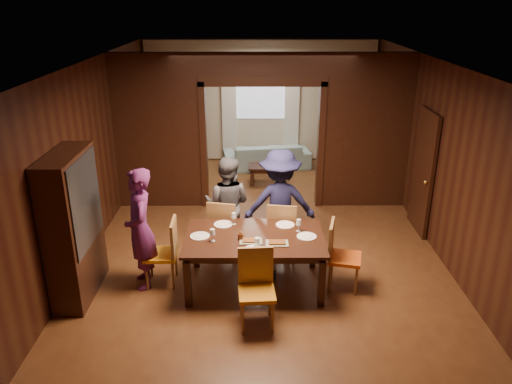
{
  "coord_description": "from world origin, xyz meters",
  "views": [
    {
      "loc": [
        -0.15,
        -7.43,
        3.83
      ],
      "look_at": [
        -0.12,
        -0.4,
        1.05
      ],
      "focal_mm": 35.0,
      "sensor_mm": 36.0,
      "label": 1
    }
  ],
  "objects_px": {
    "person_navy": "(280,204)",
    "chair_near": "(257,290)",
    "coffee_table": "(267,174)",
    "chair_right": "(345,256)",
    "dining_table": "(255,261)",
    "hutch": "(73,227)",
    "chair_far_r": "(282,230)",
    "chair_far_l": "(225,227)",
    "chair_left": "(161,252)",
    "sofa": "(267,156)",
    "person_purple": "(140,229)",
    "person_grey": "(227,204)"
  },
  "relations": [
    {
      "from": "person_navy",
      "to": "chair_near",
      "type": "distance_m",
      "value": 1.9
    },
    {
      "from": "coffee_table",
      "to": "chair_right",
      "type": "distance_m",
      "value": 4.29
    },
    {
      "from": "dining_table",
      "to": "hutch",
      "type": "xyz_separation_m",
      "value": [
        -2.38,
        -0.18,
        0.62
      ]
    },
    {
      "from": "chair_far_r",
      "to": "chair_far_l",
      "type": "bearing_deg",
      "value": 2.1
    },
    {
      "from": "dining_table",
      "to": "person_navy",
      "type": "bearing_deg",
      "value": 67.07
    },
    {
      "from": "chair_left",
      "to": "chair_far_r",
      "type": "height_order",
      "value": "same"
    },
    {
      "from": "chair_far_l",
      "to": "chair_far_r",
      "type": "distance_m",
      "value": 0.89
    },
    {
      "from": "chair_left",
      "to": "chair_far_r",
      "type": "relative_size",
      "value": 1.0
    },
    {
      "from": "hutch",
      "to": "sofa",
      "type": "bearing_deg",
      "value": 63.46
    },
    {
      "from": "chair_right",
      "to": "chair_near",
      "type": "relative_size",
      "value": 1.0
    },
    {
      "from": "chair_far_l",
      "to": "hutch",
      "type": "height_order",
      "value": "hutch"
    },
    {
      "from": "coffee_table",
      "to": "chair_near",
      "type": "bearing_deg",
      "value": -92.83
    },
    {
      "from": "dining_table",
      "to": "coffee_table",
      "type": "xyz_separation_m",
      "value": [
        0.27,
        4.12,
        -0.18
      ]
    },
    {
      "from": "chair_right",
      "to": "chair_far_r",
      "type": "bearing_deg",
      "value": 57.79
    },
    {
      "from": "chair_left",
      "to": "chair_near",
      "type": "relative_size",
      "value": 1.0
    },
    {
      "from": "chair_near",
      "to": "hutch",
      "type": "xyz_separation_m",
      "value": [
        -2.41,
        0.73,
        0.52
      ]
    },
    {
      "from": "chair_far_r",
      "to": "chair_left",
      "type": "bearing_deg",
      "value": 29.91
    },
    {
      "from": "person_navy",
      "to": "chair_far_r",
      "type": "distance_m",
      "value": 0.4
    },
    {
      "from": "person_purple",
      "to": "chair_left",
      "type": "bearing_deg",
      "value": 80.14
    },
    {
      "from": "hutch",
      "to": "person_navy",
      "type": "bearing_deg",
      "value": 21.6
    },
    {
      "from": "person_navy",
      "to": "person_grey",
      "type": "bearing_deg",
      "value": -13.5
    },
    {
      "from": "person_purple",
      "to": "person_navy",
      "type": "xyz_separation_m",
      "value": [
        1.95,
        0.89,
        -0.0
      ]
    },
    {
      "from": "person_purple",
      "to": "person_grey",
      "type": "bearing_deg",
      "value": 116.29
    },
    {
      "from": "person_navy",
      "to": "chair_near",
      "type": "xyz_separation_m",
      "value": [
        -0.36,
        -1.83,
        -0.37
      ]
    },
    {
      "from": "person_purple",
      "to": "chair_right",
      "type": "distance_m",
      "value": 2.83
    },
    {
      "from": "chair_left",
      "to": "chair_near",
      "type": "xyz_separation_m",
      "value": [
        1.34,
        -0.97,
        0.0
      ]
    },
    {
      "from": "person_navy",
      "to": "sofa",
      "type": "xyz_separation_m",
      "value": [
        -0.1,
        4.25,
        -0.56
      ]
    },
    {
      "from": "dining_table",
      "to": "chair_far_r",
      "type": "distance_m",
      "value": 0.9
    },
    {
      "from": "person_grey",
      "to": "sofa",
      "type": "xyz_separation_m",
      "value": [
        0.71,
        4.09,
        -0.48
      ]
    },
    {
      "from": "person_purple",
      "to": "chair_left",
      "type": "distance_m",
      "value": 0.45
    },
    {
      "from": "chair_right",
      "to": "chair_far_r",
      "type": "xyz_separation_m",
      "value": [
        -0.82,
        0.83,
        0.0
      ]
    },
    {
      "from": "chair_left",
      "to": "chair_far_r",
      "type": "xyz_separation_m",
      "value": [
        1.74,
        0.72,
        0.0
      ]
    },
    {
      "from": "dining_table",
      "to": "chair_right",
      "type": "bearing_deg",
      "value": -2.3
    },
    {
      "from": "person_purple",
      "to": "person_navy",
      "type": "height_order",
      "value": "person_purple"
    },
    {
      "from": "chair_left",
      "to": "hutch",
      "type": "bearing_deg",
      "value": -79.03
    },
    {
      "from": "chair_far_l",
      "to": "hutch",
      "type": "distance_m",
      "value": 2.25
    },
    {
      "from": "sofa",
      "to": "dining_table",
      "type": "bearing_deg",
      "value": 78.39
    },
    {
      "from": "chair_far_l",
      "to": "chair_far_r",
      "type": "xyz_separation_m",
      "value": [
        0.88,
        -0.08,
        0.0
      ]
    },
    {
      "from": "person_grey",
      "to": "chair_far_l",
      "type": "height_order",
      "value": "person_grey"
    },
    {
      "from": "person_purple",
      "to": "coffee_table",
      "type": "relative_size",
      "value": 2.15
    },
    {
      "from": "chair_left",
      "to": "chair_right",
      "type": "relative_size",
      "value": 1.0
    },
    {
      "from": "chair_far_l",
      "to": "chair_far_r",
      "type": "bearing_deg",
      "value": -173.1
    },
    {
      "from": "coffee_table",
      "to": "chair_left",
      "type": "relative_size",
      "value": 0.82
    },
    {
      "from": "coffee_table",
      "to": "chair_far_l",
      "type": "bearing_deg",
      "value": -102.61
    },
    {
      "from": "sofa",
      "to": "chair_left",
      "type": "xyz_separation_m",
      "value": [
        -1.6,
        -5.11,
        0.19
      ]
    },
    {
      "from": "chair_far_l",
      "to": "chair_far_r",
      "type": "relative_size",
      "value": 1.0
    },
    {
      "from": "chair_left",
      "to": "hutch",
      "type": "distance_m",
      "value": 1.21
    },
    {
      "from": "person_purple",
      "to": "chair_near",
      "type": "height_order",
      "value": "person_purple"
    },
    {
      "from": "chair_left",
      "to": "chair_far_l",
      "type": "height_order",
      "value": "same"
    },
    {
      "from": "coffee_table",
      "to": "person_purple",
      "type": "bearing_deg",
      "value": -114.14
    }
  ]
}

